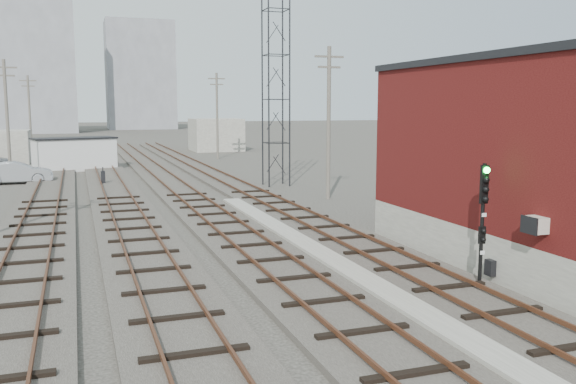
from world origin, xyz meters
name	(u,v)px	position (x,y,z in m)	size (l,w,h in m)	color
ground	(154,159)	(0.00, 60.00, 0.00)	(320.00, 320.00, 0.00)	#282621
track_right	(222,179)	(2.50, 39.00, 0.11)	(3.20, 90.00, 0.39)	#332D28
track_mid_right	(168,181)	(-1.50, 39.00, 0.11)	(3.20, 90.00, 0.39)	#332D28
track_mid_left	(111,184)	(-5.50, 39.00, 0.11)	(3.20, 90.00, 0.39)	#332D28
track_left	(50,186)	(-9.50, 39.00, 0.11)	(3.20, 90.00, 0.39)	#332D28
platform_curb	(326,259)	(0.50, 14.00, 0.13)	(0.90, 28.00, 0.26)	gray
brick_building	(531,160)	(7.50, 12.00, 3.63)	(6.54, 12.20, 7.22)	gray
lattice_tower	(276,77)	(5.50, 35.00, 7.50)	(1.60, 1.60, 15.00)	black
utility_pole_left_b	(7,116)	(-12.50, 45.00, 4.80)	(1.80, 0.24, 9.00)	#595147
utility_pole_left_c	(30,113)	(-12.50, 70.00, 4.80)	(1.80, 0.24, 9.00)	#595147
utility_pole_right_a	(329,119)	(6.50, 28.00, 4.80)	(1.80, 0.24, 9.00)	#595147
utility_pole_right_b	(217,113)	(6.50, 58.00, 4.80)	(1.80, 0.24, 9.00)	#595147
apartment_left	(19,60)	(-18.00, 135.00, 15.00)	(22.00, 14.00, 30.00)	gray
apartment_right	(140,76)	(8.00, 150.00, 13.00)	(16.00, 12.00, 26.00)	gray
shed_right	(216,135)	(9.00, 70.00, 2.00)	(6.00, 6.00, 4.00)	gray
signal_mast	(483,217)	(3.70, 9.55, 2.23)	(0.40, 0.41, 3.85)	gray
switch_stand	(103,178)	(-6.01, 38.80, 0.58)	(0.31, 0.31, 1.23)	black
site_trailer	(75,154)	(-7.85, 50.49, 1.44)	(7.34, 4.64, 2.86)	silver
car_silver	(18,173)	(-11.78, 42.19, 0.79)	(1.67, 4.78, 1.57)	#93959A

